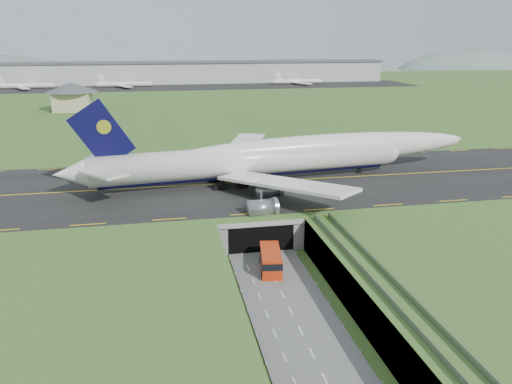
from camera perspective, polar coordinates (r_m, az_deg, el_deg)
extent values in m
plane|color=#366327|center=(83.80, 1.71, -9.16)|extent=(900.00, 900.00, 0.00)
cube|color=gray|center=(82.52, 1.73, -7.29)|extent=(800.00, 800.00, 6.00)
cube|color=slate|center=(77.28, 2.95, -11.50)|extent=(12.00, 75.00, 0.20)
cube|color=black|center=(111.94, -1.97, 1.03)|extent=(800.00, 44.00, 0.18)
cube|color=gray|center=(98.94, -0.68, -1.50)|extent=(16.00, 22.00, 1.00)
cube|color=gray|center=(98.83, -4.68, -3.12)|extent=(2.00, 22.00, 6.00)
cube|color=gray|center=(101.18, 3.23, -2.60)|extent=(2.00, 22.00, 6.00)
cube|color=black|center=(95.34, -0.13, -4.15)|extent=(12.00, 12.00, 5.00)
cube|color=#A8A8A3|center=(88.69, 0.61, -3.68)|extent=(17.00, 0.50, 0.80)
cube|color=#A8A8A3|center=(68.91, 14.36, -10.47)|extent=(3.00, 53.00, 0.50)
cube|color=gray|center=(68.02, 13.32, -10.06)|extent=(0.06, 53.00, 1.00)
cube|color=gray|center=(69.15, 15.47, -9.76)|extent=(0.06, 53.00, 1.00)
cylinder|color=#A8A8A3|center=(63.21, 17.91, -16.67)|extent=(0.90, 0.90, 5.60)
cylinder|color=#A8A8A3|center=(72.29, 13.33, -11.70)|extent=(0.90, 0.90, 5.60)
cylinder|color=#A8A8A3|center=(82.12, 9.93, -7.84)|extent=(0.90, 0.90, 5.60)
cylinder|color=silver|center=(110.71, -0.69, 3.62)|extent=(69.10, 14.28, 6.48)
sphere|color=silver|center=(124.87, 14.64, 4.61)|extent=(7.03, 7.03, 6.35)
cone|color=silver|center=(106.39, -20.38, 1.97)|extent=(7.74, 6.92, 6.15)
ellipsoid|color=silver|center=(117.01, 8.07, 4.92)|extent=(75.54, 14.52, 6.80)
ellipsoid|color=black|center=(124.17, 14.27, 4.96)|extent=(4.83, 3.33, 2.27)
cylinder|color=#090833|center=(111.33, -0.69, 2.35)|extent=(65.25, 10.16, 2.72)
cube|color=silver|center=(126.65, -1.95, 4.87)|extent=(18.56, 30.64, 2.72)
cube|color=silver|center=(113.25, -17.26, 3.94)|extent=(8.31, 12.03, 1.04)
cube|color=silver|center=(96.79, 3.25, 0.98)|extent=(23.75, 28.58, 2.72)
cube|color=silver|center=(98.48, -17.10, 2.05)|extent=(10.07, 11.76, 1.04)
cube|color=#090833|center=(104.62, -17.20, 6.31)|extent=(12.86, 2.07, 14.32)
cylinder|color=yellow|center=(104.37, -17.00, 7.15)|extent=(2.90, 1.03, 2.83)
cylinder|color=slate|center=(120.87, -1.68, 2.74)|extent=(5.61, 3.92, 3.34)
cylinder|color=slate|center=(129.74, -5.01, 3.69)|extent=(5.61, 3.92, 3.34)
cylinder|color=slate|center=(103.19, 1.26, 0.22)|extent=(5.61, 3.92, 3.34)
cylinder|color=slate|center=(92.16, 0.57, -1.88)|extent=(5.61, 3.92, 3.34)
cylinder|color=black|center=(122.43, 11.75, 2.40)|extent=(1.16, 0.63, 1.11)
cube|color=black|center=(110.62, -2.94, 1.25)|extent=(6.84, 7.73, 1.42)
cube|color=red|center=(83.55, 1.68, -7.79)|extent=(4.41, 8.93, 3.42)
cube|color=black|center=(83.26, 1.68, -7.36)|extent=(4.50, 9.05, 1.14)
cube|color=black|center=(84.16, 1.67, -8.67)|extent=(4.10, 8.33, 0.57)
cylinder|color=black|center=(81.45, 0.76, -9.47)|extent=(0.55, 1.07, 1.03)
cylinder|color=black|center=(86.58, 0.54, -7.79)|extent=(0.55, 1.07, 1.03)
cylinder|color=black|center=(81.66, 2.87, -9.42)|extent=(0.55, 1.07, 1.03)
cylinder|color=black|center=(86.78, 2.51, -7.74)|extent=(0.55, 1.07, 1.03)
cube|color=tan|center=(241.81, -20.19, 9.70)|extent=(15.65, 15.65, 8.34)
cone|color=#4C4C51|center=(241.19, -20.35, 11.17)|extent=(22.96, 22.96, 4.17)
cube|color=#B2B2B2|center=(374.36, -8.68, 13.32)|extent=(300.00, 22.00, 15.00)
cube|color=#4C4C51|center=(373.97, -8.73, 14.47)|extent=(302.00, 24.00, 1.20)
cube|color=black|center=(345.04, -8.38, 11.80)|extent=(320.00, 50.00, 0.08)
cylinder|color=silver|center=(359.32, -24.95, 10.95)|extent=(34.00, 3.20, 3.20)
cylinder|color=silver|center=(350.11, -14.88, 11.83)|extent=(34.00, 3.20, 3.20)
cylinder|color=silver|center=(362.86, 4.74, 12.49)|extent=(34.00, 3.20, 3.20)
ellipsoid|color=slate|center=(523.12, 4.26, 12.57)|extent=(260.00, 91.00, 44.00)
ellipsoid|color=slate|center=(606.94, 23.23, 11.90)|extent=(180.00, 63.00, 60.00)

